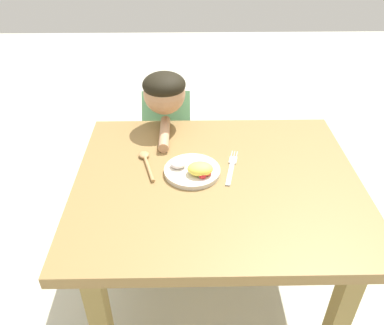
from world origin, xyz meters
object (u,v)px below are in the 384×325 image
(plate, at_px, (194,170))
(fork, at_px, (231,168))
(person, at_px, (168,143))
(spoon, at_px, (146,161))

(plate, distance_m, fork, 0.15)
(fork, height_order, person, person)
(plate, xyz_separation_m, person, (-0.12, 0.48, -0.18))
(fork, xyz_separation_m, person, (-0.26, 0.44, -0.17))
(plate, distance_m, person, 0.52)
(plate, height_order, person, person)
(fork, bearing_deg, spoon, 94.84)
(spoon, height_order, person, person)
(person, bearing_deg, plate, 103.97)
(plate, bearing_deg, spoon, 157.68)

